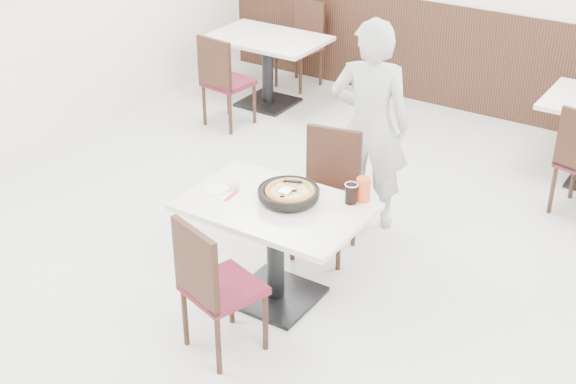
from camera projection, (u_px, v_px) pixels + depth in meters
The scene contains 18 objects.
floor at pixel (288, 262), 5.98m from camera, with size 7.00×7.00×0.00m, color beige.
wainscot_back at pixel (471, 61), 8.28m from camera, with size 5.90×0.03×1.10m, color black.
main_table at pixel (276, 252), 5.41m from camera, with size 1.20×0.80×0.75m, color silver, non-canonical shape.
chair_near at pixel (223, 285), 4.91m from camera, with size 0.42×0.42×0.95m, color black, non-canonical shape.
chair_far at pixel (324, 197), 5.88m from camera, with size 0.42×0.42×0.95m, color black, non-canonical shape.
trivet at pixel (281, 202), 5.23m from camera, with size 0.13×0.13×0.04m, color black.
pizza_pan at pixel (289, 196), 5.25m from camera, with size 0.40×0.40×0.01m, color black.
pizza at pixel (290, 193), 5.24m from camera, with size 0.32×0.32×0.02m, color #B07833.
pizza_server at pixel (286, 190), 5.21m from camera, with size 0.07×0.09×0.00m, color silver.
napkin at pixel (222, 193), 5.36m from camera, with size 0.15×0.15×0.00m, color white.
side_plate at pixel (218, 190), 5.39m from camera, with size 0.16×0.16×0.01m, color white.
fork at pixel (229, 190), 5.36m from camera, with size 0.01×0.15×0.00m, color silver.
cola_glass at pixel (351, 194), 5.22m from camera, with size 0.08×0.08×0.13m, color black.
red_cup at pixel (363, 189), 5.24m from camera, with size 0.10×0.10×0.16m, color #D2461C.
diner_person at pixel (370, 126), 6.11m from camera, with size 0.62×0.40×1.69m, color #B0B0B5.
bg_table_left at pixel (268, 71), 8.54m from camera, with size 1.20×0.80×0.75m, color silver, non-canonical shape.
bg_chair_left_near at pixel (228, 80), 8.01m from camera, with size 0.42×0.42×0.95m, color black, non-canonical shape.
bg_chair_left_far at pixel (299, 46), 8.97m from camera, with size 0.42×0.42×0.95m, color black, non-canonical shape.
Camera 1 is at (2.72, -4.20, 3.32)m, focal length 50.00 mm.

